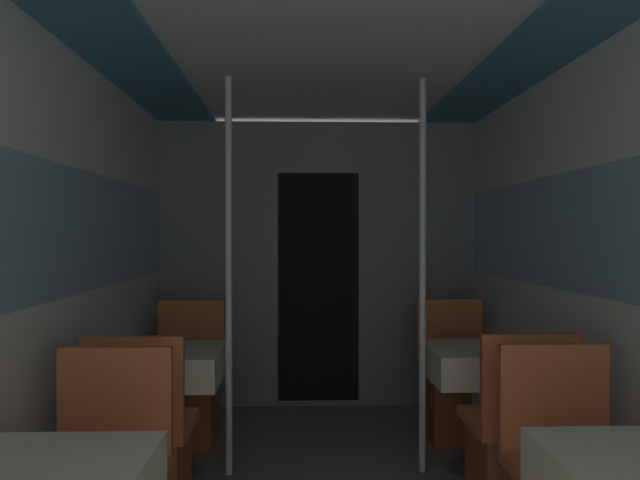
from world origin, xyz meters
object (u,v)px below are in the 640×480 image
Objects in this scene: dining_table_right_1 at (481,369)px; dining_table_left_1 at (168,372)px; chair_left_near_1 at (143,461)px; support_pole_right_1 at (423,275)px; support_pole_left_1 at (229,276)px; chair_left_far_1 at (186,398)px; chair_right_far_1 at (456,395)px; chair_right_near_1 at (516,456)px.

dining_table_left_1 is at bearing 180.00° from dining_table_right_1.
support_pole_right_1 reaches higher than chair_left_near_1.
support_pole_right_1 is (1.11, 0.00, 0.00)m from support_pole_left_1.
chair_left_near_1 is at bearing -90.00° from dining_table_left_1.
chair_left_far_1 is 1.00× the size of chair_right_far_1.
dining_table_right_1 is at bearing 90.00° from chair_right_far_1.
support_pole_left_1 is at bearing 180.00° from support_pole_right_1.
chair_right_far_1 is (1.45, 0.57, -0.84)m from support_pole_left_1.
chair_left_far_1 is at bearing 158.43° from support_pole_right_1.
chair_left_near_1 is 1.00× the size of chair_right_near_1.
chair_right_far_1 reaches higher than dining_table_left_1.
dining_table_left_1 and dining_table_right_1 have the same top height.
dining_table_right_1 is 0.65m from chair_right_near_1.
support_pole_left_1 is 2.48× the size of chair_right_near_1.
chair_right_near_1 is (1.79, 0.00, 0.00)m from chair_left_near_1.
dining_table_right_1 is (1.79, -0.57, 0.30)m from chair_left_far_1.
chair_left_far_1 reaches higher than dining_table_right_1.
chair_left_near_1 and chair_right_far_1 have the same top height.
chair_right_far_1 is at bearing 59.16° from support_pole_right_1.
dining_table_left_1 is 1.91m from chair_right_near_1.
support_pole_right_1 is (1.45, 0.57, 0.84)m from chair_left_near_1.
support_pole_left_1 reaches higher than chair_right_far_1.
dining_table_left_1 is 0.78× the size of chair_right_far_1.
chair_left_near_1 is at bearing -162.27° from dining_table_right_1.
support_pole_right_1 reaches higher than dining_table_left_1.
chair_left_near_1 is 1.79m from chair_right_near_1.
chair_right_near_1 and chair_right_far_1 have the same top height.
support_pole_left_1 reaches higher than chair_left_far_1.
chair_right_near_1 is (1.79, -0.57, -0.30)m from dining_table_left_1.
chair_right_near_1 reaches higher than dining_table_right_1.
chair_right_near_1 is at bearing -21.57° from support_pole_left_1.
chair_left_far_1 reaches higher than dining_table_left_1.
support_pole_left_1 is at bearing 59.16° from chair_left_near_1.
chair_right_far_1 reaches higher than dining_table_right_1.
chair_left_far_1 is at bearing 90.00° from dining_table_left_1.
chair_left_far_1 is 1.00× the size of chair_right_near_1.
dining_table_right_1 is at bearing 162.27° from chair_left_far_1.
chair_left_near_1 is at bearing 180.00° from chair_right_near_1.
support_pole_left_1 reaches higher than dining_table_right_1.
chair_left_far_1 is (0.00, 1.15, 0.00)m from chair_left_near_1.
dining_table_left_1 is 0.78× the size of chair_left_near_1.
support_pole_left_1 and support_pole_right_1 have the same top height.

